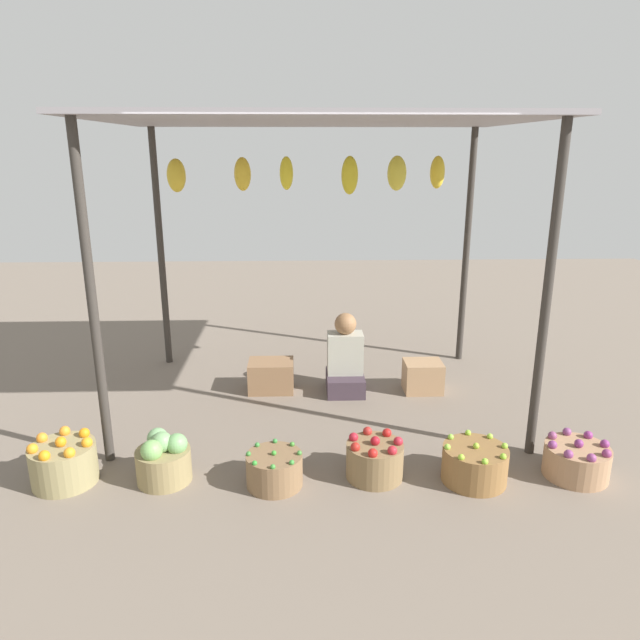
{
  "coord_description": "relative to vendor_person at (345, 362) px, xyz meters",
  "views": [
    {
      "loc": [
        -0.15,
        -5.05,
        2.29
      ],
      "look_at": [
        0.0,
        -0.56,
        0.95
      ],
      "focal_mm": 32.55,
      "sensor_mm": 36.0,
      "label": 1
    }
  ],
  "objects": [
    {
      "name": "basket_red_apples",
      "position": [
        0.1,
        -1.56,
        -0.16
      ],
      "size": [
        0.41,
        0.41,
        0.32
      ],
      "color": "olive",
      "rests_on": "ground"
    },
    {
      "name": "basket_purple_onions",
      "position": [
        1.56,
        -1.6,
        -0.18
      ],
      "size": [
        0.46,
        0.46,
        0.29
      ],
      "color": "#A47C59",
      "rests_on": "ground"
    },
    {
      "name": "wooden_crate_stacked_rear",
      "position": [
        -0.72,
        0.03,
        -0.15
      ],
      "size": [
        0.43,
        0.33,
        0.3
      ],
      "primitive_type": "cube",
      "color": "#8B6646",
      "rests_on": "ground"
    },
    {
      "name": "basket_limes",
      "position": [
        0.8,
        -1.64,
        -0.17
      ],
      "size": [
        0.46,
        0.46,
        0.3
      ],
      "color": "olive",
      "rests_on": "ground"
    },
    {
      "name": "wooden_crate_near_vendor",
      "position": [
        0.76,
        -0.04,
        -0.15
      ],
      "size": [
        0.36,
        0.3,
        0.3
      ],
      "primitive_type": "cube",
      "color": "#A7805A",
      "rests_on": "ground"
    },
    {
      "name": "basket_cabbages",
      "position": [
        -1.41,
        -1.56,
        -0.13
      ],
      "size": [
        0.39,
        0.39,
        0.38
      ],
      "color": "#917E52",
      "rests_on": "ground"
    },
    {
      "name": "ground_plane",
      "position": [
        -0.27,
        -0.2,
        -0.3
      ],
      "size": [
        14.0,
        14.0,
        0.0
      ],
      "primitive_type": "plane",
      "color": "#76695C"
    },
    {
      "name": "market_stall_structure",
      "position": [
        -0.27,
        -0.19,
        2.03
      ],
      "size": [
        3.55,
        2.4,
        2.53
      ],
      "color": "#38332D",
      "rests_on": "ground"
    },
    {
      "name": "basket_oranges",
      "position": [
        -2.11,
        -1.56,
        -0.15
      ],
      "size": [
        0.45,
        0.45,
        0.35
      ],
      "color": "#94875A",
      "rests_on": "ground"
    },
    {
      "name": "basket_green_chilies",
      "position": [
        -0.62,
        -1.64,
        -0.18
      ],
      "size": [
        0.4,
        0.4,
        0.27
      ],
      "color": "brown",
      "rests_on": "ground"
    },
    {
      "name": "vendor_person",
      "position": [
        0.0,
        0.0,
        0.0
      ],
      "size": [
        0.36,
        0.44,
        0.78
      ],
      "color": "#40323D",
      "rests_on": "ground"
    }
  ]
}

